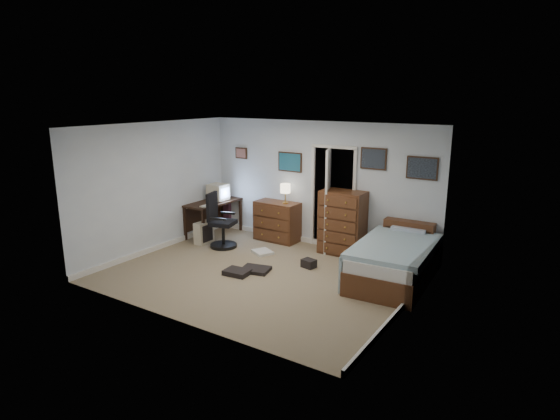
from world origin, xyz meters
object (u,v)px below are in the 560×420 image
object	(u,v)px
computer_desk	(210,209)
low_dresser	(277,221)
office_chair	(220,226)
bed	(395,260)
tall_dresser	(343,223)

from	to	relation	value
computer_desk	low_dresser	xyz separation A→B (m)	(1.46, 0.43, -0.16)
office_chair	bed	distance (m)	3.55
office_chair	low_dresser	distance (m)	1.22
bed	office_chair	bearing A→B (deg)	-179.30
office_chair	tall_dresser	world-z (taller)	tall_dresser
office_chair	bed	world-z (taller)	office_chair
computer_desk	office_chair	distance (m)	0.94
low_dresser	tall_dresser	xyz separation A→B (m)	(1.51, -0.02, 0.20)
tall_dresser	bed	world-z (taller)	tall_dresser
computer_desk	office_chair	xyz separation A→B (m)	(0.74, -0.56, -0.15)
tall_dresser	office_chair	bearing A→B (deg)	-157.26
computer_desk	office_chair	world-z (taller)	office_chair
computer_desk	tall_dresser	size ratio (longest dim) A/B	1.06
low_dresser	computer_desk	bearing A→B (deg)	-161.91
computer_desk	low_dresser	world-z (taller)	low_dresser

